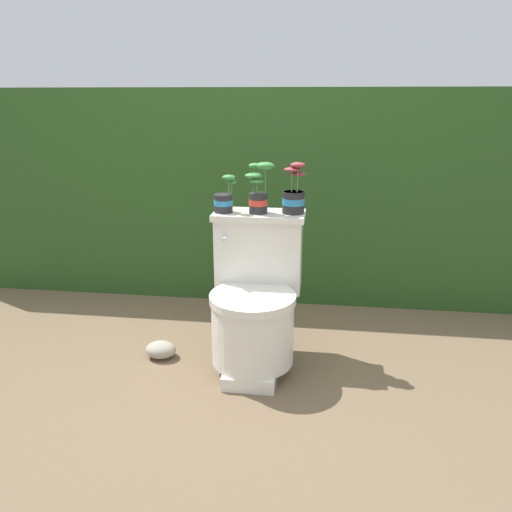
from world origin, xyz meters
The scene contains 7 objects.
ground_plane centered at (0.00, 0.00, 0.00)m, with size 12.00×12.00×0.00m, color brown.
hedge_backdrop centered at (0.00, 1.27, 0.66)m, with size 4.28×0.90×1.32m.
toilet centered at (0.07, 0.04, 0.34)m, with size 0.44×0.55×0.74m.
potted_plant_left centered at (-0.10, 0.16, 0.80)m, with size 0.11×0.09×0.18m.
potted_plant_midleft centered at (0.07, 0.17, 0.84)m, with size 0.14×0.09×0.24m.
potted_plant_middle centered at (0.23, 0.19, 0.82)m, with size 0.11×0.11×0.24m.
garden_stone centered at (-0.42, 0.03, 0.04)m, with size 0.15×0.12×0.09m.
Camera 1 is at (0.37, -2.15, 1.27)m, focal length 35.00 mm.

